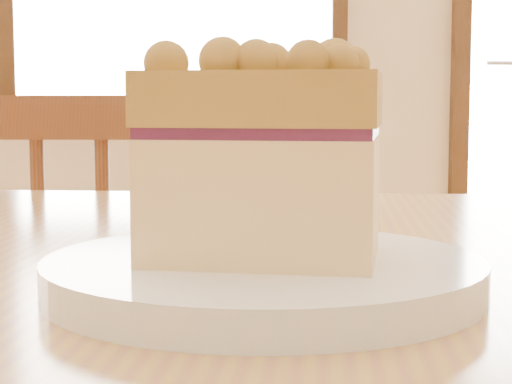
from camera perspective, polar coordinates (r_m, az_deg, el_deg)
The scene contains 4 objects.
cafe_table_main at distance 0.67m, azimuth -11.85°, elevation -11.87°, with size 1.39×1.07×0.75m.
cafe_chair_main at distance 1.37m, azimuth -11.99°, elevation -11.80°, with size 0.45×0.45×0.87m.
plate at distance 0.49m, azimuth 0.48°, elevation -5.50°, with size 0.25×0.25×0.02m.
cake_slice at distance 0.49m, azimuth 0.42°, elevation 2.49°, with size 0.15×0.13×0.12m.
Camera 1 is at (0.08, -0.57, 0.86)m, focal length 62.00 mm.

